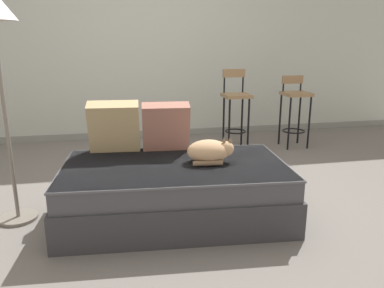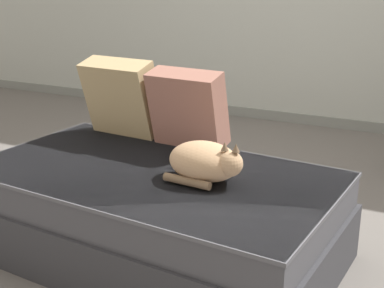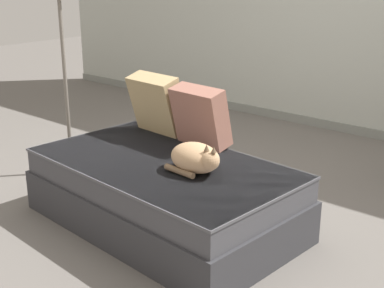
% 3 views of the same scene
% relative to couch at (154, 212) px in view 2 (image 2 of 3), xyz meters
% --- Properties ---
extents(ground_plane, '(16.00, 16.00, 0.00)m').
position_rel_couch_xyz_m(ground_plane, '(0.00, 0.40, -0.22)').
color(ground_plane, '#66605B').
rests_on(ground_plane, ground).
extents(wall_baseboard_trim, '(8.00, 0.02, 0.09)m').
position_rel_couch_xyz_m(wall_baseboard_trim, '(0.00, 2.60, -0.17)').
color(wall_baseboard_trim, gray).
rests_on(wall_baseboard_trim, ground).
extents(couch, '(1.75, 1.08, 0.42)m').
position_rel_couch_xyz_m(couch, '(0.00, 0.00, 0.00)').
color(couch, '#353539').
rests_on(couch, ground).
extents(throw_pillow_corner, '(0.42, 0.28, 0.43)m').
position_rel_couch_xyz_m(throw_pillow_corner, '(-0.43, 0.41, 0.42)').
color(throw_pillow_corner, tan).
rests_on(throw_pillow_corner, couch).
extents(throw_pillow_middle, '(0.40, 0.25, 0.41)m').
position_rel_couch_xyz_m(throw_pillow_middle, '(-0.01, 0.38, 0.41)').
color(throw_pillow_middle, '#936051').
rests_on(throw_pillow_middle, couch).
extents(cat, '(0.36, 0.27, 0.20)m').
position_rel_couch_xyz_m(cat, '(0.27, -0.00, 0.29)').
color(cat, tan).
rests_on(cat, couch).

